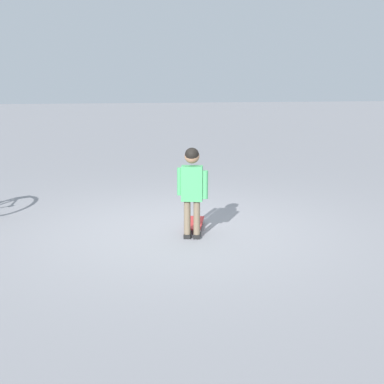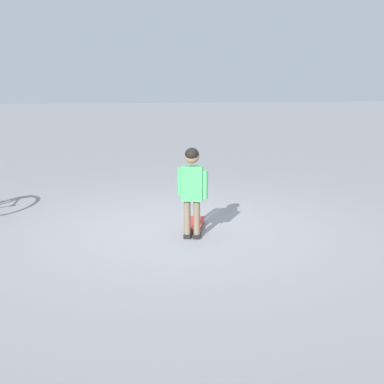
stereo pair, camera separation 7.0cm
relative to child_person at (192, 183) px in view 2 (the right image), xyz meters
name	(u,v)px [view 2 (the right image)]	position (x,y,z in m)	size (l,w,h in m)	color
ground_plane	(178,230)	(-0.34, -0.13, -0.66)	(50.00, 50.00, 0.00)	gray
child_person	(192,183)	(0.00, 0.00, 0.00)	(0.28, 0.33, 1.06)	brown
skateboard	(195,223)	(-0.42, 0.09, -0.60)	(0.62, 0.32, 0.07)	#B22D2D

